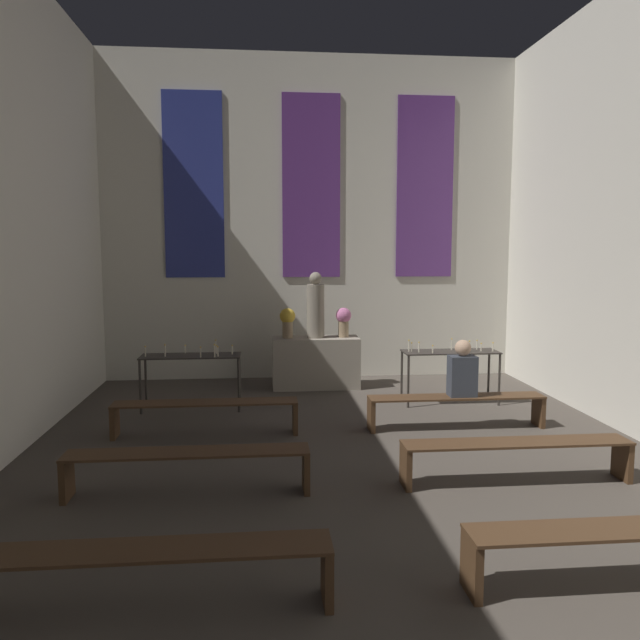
# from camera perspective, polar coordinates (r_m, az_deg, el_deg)

# --- Properties ---
(wall_back) EXTENTS (7.81, 0.16, 5.91)m
(wall_back) POSITION_cam_1_polar(r_m,az_deg,el_deg) (11.67, -0.83, 9.36)
(wall_back) COLOR silver
(wall_back) RESTS_ON ground_plane
(altar) EXTENTS (1.50, 0.61, 0.88)m
(altar) POSITION_cam_1_polar(r_m,az_deg,el_deg) (10.88, -0.40, -3.90)
(altar) COLOR gray
(altar) RESTS_ON ground_plane
(statue) EXTENTS (0.30, 0.30, 1.13)m
(statue) POSITION_cam_1_polar(r_m,az_deg,el_deg) (10.75, -0.40, 1.12)
(statue) COLOR gray
(statue) RESTS_ON altar
(flower_vase_left) EXTENTS (0.27, 0.27, 0.52)m
(flower_vase_left) POSITION_cam_1_polar(r_m,az_deg,el_deg) (10.74, -2.99, -0.04)
(flower_vase_left) COLOR #937A5B
(flower_vase_left) RESTS_ON altar
(flower_vase_right) EXTENTS (0.27, 0.27, 0.52)m
(flower_vase_right) POSITION_cam_1_polar(r_m,az_deg,el_deg) (10.82, 2.16, 0.02)
(flower_vase_right) COLOR #937A5B
(flower_vase_right) RESTS_ON altar
(candle_rack_left) EXTENTS (1.49, 0.51, 1.03)m
(candle_rack_left) POSITION_cam_1_polar(r_m,az_deg,el_deg) (9.55, -11.69, -3.72)
(candle_rack_left) COLOR #332D28
(candle_rack_left) RESTS_ON ground_plane
(candle_rack_right) EXTENTS (1.49, 0.51, 1.01)m
(candle_rack_right) POSITION_cam_1_polar(r_m,az_deg,el_deg) (9.94, 11.81, -3.33)
(candle_rack_right) COLOR #332D28
(candle_rack_right) RESTS_ON ground_plane
(pew_second_left) EXTENTS (2.37, 0.36, 0.44)m
(pew_second_left) POSITION_cam_1_polar(r_m,az_deg,el_deg) (4.57, -14.97, -20.72)
(pew_second_left) COLOR #4C331E
(pew_second_left) RESTS_ON ground_plane
(pew_second_right) EXTENTS (2.37, 0.36, 0.44)m
(pew_second_right) POSITION_cam_1_polar(r_m,az_deg,el_deg) (5.21, 26.47, -17.67)
(pew_second_right) COLOR #4C331E
(pew_second_right) RESTS_ON ground_plane
(pew_third_left) EXTENTS (2.37, 0.36, 0.44)m
(pew_third_left) POSITION_cam_1_polar(r_m,az_deg,el_deg) (6.39, -11.96, -12.57)
(pew_third_left) COLOR #4C331E
(pew_third_left) RESTS_ON ground_plane
(pew_third_right) EXTENTS (2.37, 0.36, 0.44)m
(pew_third_right) POSITION_cam_1_polar(r_m,az_deg,el_deg) (6.86, 17.51, -11.39)
(pew_third_right) COLOR #4C331E
(pew_third_right) RESTS_ON ground_plane
(pew_back_left) EXTENTS (2.37, 0.36, 0.44)m
(pew_back_left) POSITION_cam_1_polar(r_m,az_deg,el_deg) (8.29, -10.40, -8.08)
(pew_back_left) COLOR #4C331E
(pew_back_left) RESTS_ON ground_plane
(pew_back_right) EXTENTS (2.37, 0.36, 0.44)m
(pew_back_right) POSITION_cam_1_polar(r_m,az_deg,el_deg) (8.65, 12.34, -7.50)
(pew_back_right) COLOR #4C331E
(pew_back_right) RESTS_ON ground_plane
(person_seated) EXTENTS (0.36, 0.24, 0.76)m
(person_seated) POSITION_cam_1_polar(r_m,az_deg,el_deg) (8.58, 12.89, -4.57)
(person_seated) COLOR #383D47
(person_seated) RESTS_ON pew_back_right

